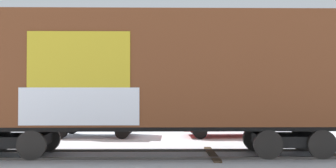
# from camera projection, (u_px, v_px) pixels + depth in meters

# --- Properties ---
(ground_plane) EXTENTS (260.00, 260.00, 0.00)m
(ground_plane) POSITION_uv_depth(u_px,v_px,m) (148.00, 155.00, 11.34)
(ground_plane) COLOR silver
(track) EXTENTS (60.01, 2.73, 0.08)m
(track) POSITION_uv_depth(u_px,v_px,m) (106.00, 154.00, 11.32)
(track) COLOR #4C4742
(track) RESTS_ON ground_plane
(freight_car) EXTENTS (13.64, 2.95, 4.83)m
(freight_car) POSITION_uv_depth(u_px,v_px,m) (151.00, 73.00, 11.39)
(freight_car) COLOR brown
(freight_car) RESTS_ON ground_plane
(flagpole) EXTENTS (0.29, 1.38, 7.43)m
(flagpole) POSITION_uv_depth(u_px,v_px,m) (151.00, 57.00, 25.44)
(flagpole) COLOR silver
(flagpole) RESTS_ON ground_plane
(hillside) EXTENTS (135.44, 33.93, 15.16)m
(hillside) POSITION_uv_depth(u_px,v_px,m) (163.00, 74.00, 67.83)
(hillside) COLOR silver
(hillside) RESTS_ON ground_plane
(parked_car_white) EXTENTS (4.12, 2.03, 1.64)m
(parked_car_white) POSITION_uv_depth(u_px,v_px,m) (95.00, 119.00, 16.06)
(parked_car_white) COLOR silver
(parked_car_white) RESTS_ON ground_plane
(parked_car_red) EXTENTS (4.54, 2.08, 1.69)m
(parked_car_red) POSITION_uv_depth(u_px,v_px,m) (228.00, 118.00, 16.13)
(parked_car_red) COLOR #B21E1E
(parked_car_red) RESTS_ON ground_plane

